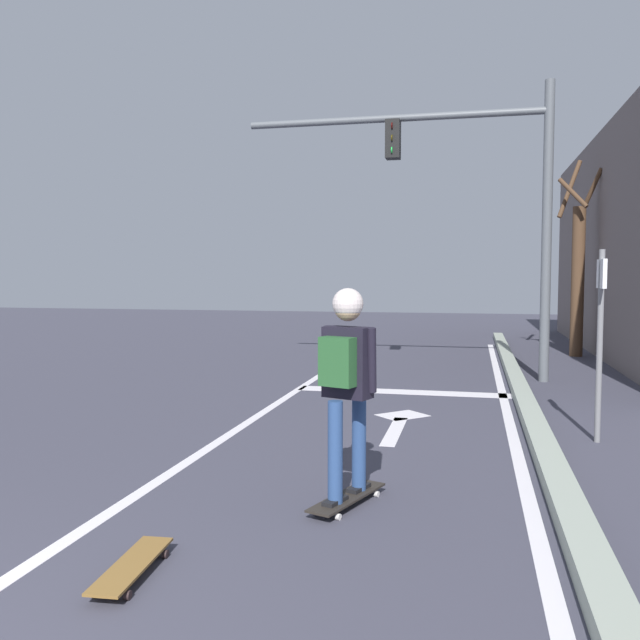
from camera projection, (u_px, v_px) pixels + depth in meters
name	position (u px, v px, depth m)	size (l,w,h in m)	color
lane_line_center	(241.00, 427.00, 7.63)	(0.12, 20.00, 0.01)	silver
lane_line_curbside	(514.00, 442.00, 6.95)	(0.12, 20.00, 0.01)	silver
stop_bar	(403.00, 392.00, 9.93)	(3.17, 0.40, 0.01)	silver
lane_arrow_stem	(395.00, 431.00, 7.44)	(0.16, 1.40, 0.01)	silver
lane_arrow_head	(402.00, 415.00, 8.27)	(0.56, 0.44, 0.01)	silver
curb_strip	(539.00, 437.00, 6.89)	(0.24, 24.00, 0.14)	#959F90
skateboard	(347.00, 497.00, 5.03)	(0.48, 0.88, 0.07)	black
skater	(346.00, 367.00, 4.95)	(0.42, 0.59, 1.57)	navy
spare_skateboard	(132.00, 565.00, 3.84)	(0.27, 0.80, 0.08)	brown
traffic_signal_mast	(471.00, 180.00, 10.96)	(5.08, 0.34, 4.85)	#575C62
street_sign_post	(600.00, 316.00, 6.86)	(0.06, 0.44, 2.01)	slate
roadside_tree	(578.00, 272.00, 14.22)	(0.94, 0.95, 4.24)	#503724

